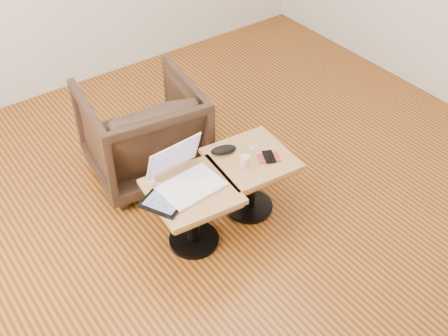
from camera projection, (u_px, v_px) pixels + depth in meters
room_shell at (252, 32)px, 2.97m from camera, size 4.52×4.52×2.71m
side_table_left at (192, 203)px, 3.43m from camera, size 0.54×0.54×0.45m
side_table_right at (251, 170)px, 3.66m from camera, size 0.54×0.54×0.45m
laptop at (185, 177)px, 3.36m from camera, size 0.39×0.36×0.26m
tablet at (163, 203)px, 3.26m from camera, size 0.28×0.30×0.02m
charging_adapter at (151, 181)px, 3.39m from camera, size 0.04×0.04×0.02m
glasses_case at (223, 150)px, 3.61m from camera, size 0.19×0.13×0.05m
striped_cup at (245, 161)px, 3.49m from camera, size 0.08×0.08×0.08m
earbuds_tangle at (253, 147)px, 3.66m from camera, size 0.07×0.05×0.01m
phone_on_sleeve at (269, 157)px, 3.58m from camera, size 0.17×0.14×0.02m
armchair at (142, 131)px, 3.97m from camera, size 0.87×0.89×0.72m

